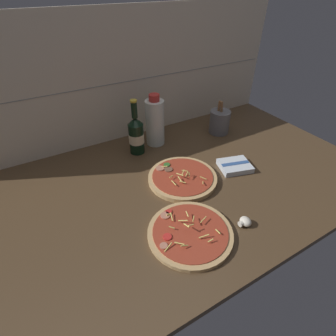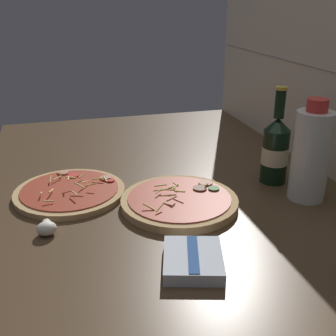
% 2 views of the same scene
% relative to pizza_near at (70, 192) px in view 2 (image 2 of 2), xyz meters
% --- Properties ---
extents(counter_slab, '(1.60, 0.90, 0.03)m').
position_rel_pizza_near_xyz_m(counter_slab, '(0.11, 0.23, -0.02)').
color(counter_slab, '#4C3823').
rests_on(counter_slab, ground).
extents(pizza_near, '(0.27, 0.27, 0.05)m').
position_rel_pizza_near_xyz_m(pizza_near, '(0.00, 0.00, 0.00)').
color(pizza_near, tan).
rests_on(pizza_near, counter_slab).
extents(pizza_far, '(0.27, 0.27, 0.05)m').
position_rel_pizza_near_xyz_m(pizza_far, '(0.13, 0.24, 0.00)').
color(pizza_far, tan).
rests_on(pizza_far, counter_slab).
extents(beer_bottle, '(0.07, 0.07, 0.25)m').
position_rel_pizza_near_xyz_m(beer_bottle, '(0.06, 0.52, 0.08)').
color(beer_bottle, black).
rests_on(beer_bottle, counter_slab).
extents(oil_bottle, '(0.09, 0.09, 0.24)m').
position_rel_pizza_near_xyz_m(oil_bottle, '(0.17, 0.55, 0.10)').
color(oil_bottle, silver).
rests_on(oil_bottle, counter_slab).
extents(mushroom_left, '(0.04, 0.04, 0.03)m').
position_rel_pizza_near_xyz_m(mushroom_left, '(0.18, -0.06, 0.01)').
color(mushroom_left, white).
rests_on(mushroom_left, counter_slab).
extents(dish_towel, '(0.15, 0.14, 0.03)m').
position_rel_pizza_near_xyz_m(dish_towel, '(0.36, 0.20, 0.00)').
color(dish_towel, silver).
rests_on(dish_towel, counter_slab).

